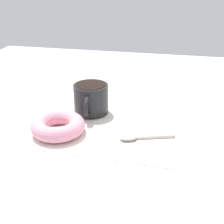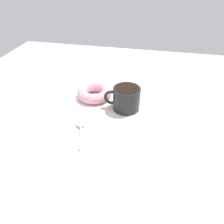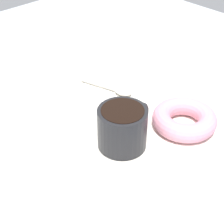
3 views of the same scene
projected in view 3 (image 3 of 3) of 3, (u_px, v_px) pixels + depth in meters
ground_plane at (105, 124)px, 68.66cm from camera, size 120.00×120.00×2.00cm
napkin at (112, 122)px, 67.24cm from camera, size 32.20×32.20×0.30cm
coffee_cup at (123, 127)px, 60.03cm from camera, size 8.07×10.84×6.97cm
donut at (184, 119)px, 64.90cm from camera, size 11.24×11.24×3.26cm
spoon at (117, 90)px, 74.64cm from camera, size 11.53×4.86×0.90cm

